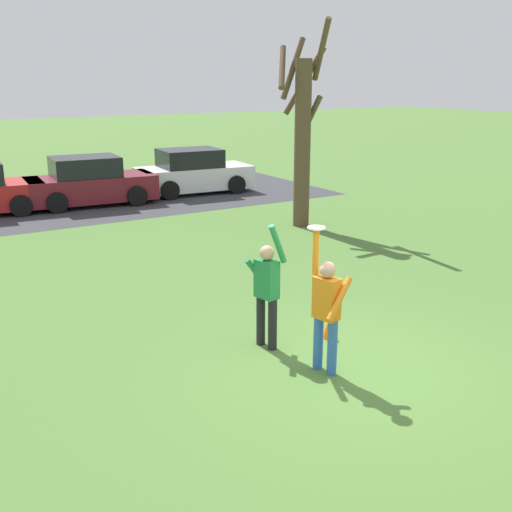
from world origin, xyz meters
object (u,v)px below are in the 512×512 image
(parked_car_maroon, at_px, (90,183))
(field_cone_orange, at_px, (329,328))
(parked_car_white, at_px, (193,173))
(person_defender, at_px, (267,288))
(person_catcher, at_px, (326,308))
(frisbee_disc, at_px, (316,228))
(bare_tree_tall, at_px, (302,132))

(parked_car_maroon, relative_size, field_cone_orange, 13.21)
(parked_car_white, bearing_deg, person_defender, -106.72)
(person_catcher, distance_m, parked_car_white, 14.70)
(person_catcher, xyz_separation_m, parked_car_maroon, (0.82, 13.71, -0.25))
(person_defender, relative_size, frisbee_disc, 8.21)
(parked_car_white, bearing_deg, person_catcher, -104.16)
(parked_car_white, bearing_deg, parked_car_maroon, -172.38)
(bare_tree_tall, relative_size, field_cone_orange, 17.45)
(parked_car_white, xyz_separation_m, field_cone_orange, (-3.89, -13.00, -0.57))
(parked_car_maroon, bearing_deg, field_cone_orange, -85.63)
(parked_car_maroon, xyz_separation_m, field_cone_orange, (-0.02, -12.79, -0.57))
(field_cone_orange, bearing_deg, frisbee_disc, -140.24)
(bare_tree_tall, height_order, field_cone_orange, bare_tree_tall)
(frisbee_disc, bearing_deg, person_catcher, -77.65)
(person_defender, distance_m, parked_car_maroon, 12.60)
(frisbee_disc, distance_m, parked_car_maroon, 13.59)
(frisbee_disc, relative_size, bare_tree_tall, 0.04)
(person_catcher, bearing_deg, bare_tree_tall, -45.66)
(person_catcher, relative_size, bare_tree_tall, 0.37)
(person_catcher, distance_m, field_cone_orange, 1.47)
(person_defender, distance_m, bare_tree_tall, 8.54)
(parked_car_white, bearing_deg, bare_tree_tall, -82.40)
(bare_tree_tall, bearing_deg, person_defender, -129.12)
(person_catcher, xyz_separation_m, frisbee_disc, (-0.05, 0.22, 1.11))
(person_defender, relative_size, parked_car_maroon, 0.48)
(person_defender, relative_size, parked_car_white, 0.48)
(person_catcher, relative_size, parked_car_white, 0.49)
(person_catcher, relative_size, frisbee_disc, 8.37)
(frisbee_disc, relative_size, parked_car_maroon, 0.06)
(person_defender, xyz_separation_m, bare_tree_tall, (5.29, 6.50, 1.64))
(parked_car_maroon, relative_size, parked_car_white, 1.00)
(field_cone_orange, bearing_deg, parked_car_white, 73.34)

